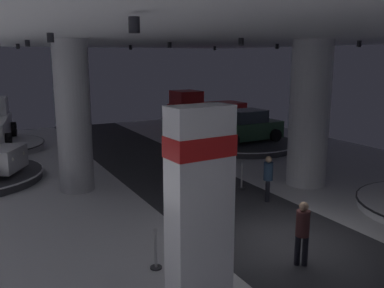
# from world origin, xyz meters

# --- Properties ---
(ground) EXTENTS (24.00, 44.00, 0.06)m
(ground) POSITION_xyz_m (0.00, 0.00, -0.02)
(ground) COLOR silver
(ceiling_with_spotlights) EXTENTS (24.00, 44.00, 0.39)m
(ceiling_with_spotlights) POSITION_xyz_m (-0.00, 0.00, 5.55)
(ceiling_with_spotlights) COLOR silver
(column_left) EXTENTS (1.24, 1.24, 5.50)m
(column_left) POSITION_xyz_m (-3.96, 7.16, 2.75)
(column_left) COLOR #ADADB2
(column_left) RESTS_ON ground
(column_right) EXTENTS (1.50, 1.50, 5.50)m
(column_right) POSITION_xyz_m (4.10, 3.73, 2.75)
(column_right) COLOR silver
(column_right) RESTS_ON ground
(brand_sign_pylon) EXTENTS (1.31, 0.73, 4.11)m
(brand_sign_pylon) POSITION_xyz_m (-3.89, -2.15, 2.13)
(brand_sign_pylon) COLOR slate
(brand_sign_pylon) RESTS_ON ground
(display_platform_far_right) EXTENTS (5.78, 5.78, 0.33)m
(display_platform_far_right) POSITION_xyz_m (5.83, 10.47, 0.18)
(display_platform_far_right) COLOR #333338
(display_platform_far_right) RESTS_ON ground
(display_car_far_right) EXTENTS (4.31, 2.38, 1.71)m
(display_car_far_right) POSITION_xyz_m (5.86, 10.47, 1.10)
(display_car_far_right) COLOR #2D5638
(display_car_far_right) RESTS_ON display_platform_far_right
(display_platform_deep_right) EXTENTS (5.68, 5.68, 0.29)m
(display_platform_deep_right) POSITION_xyz_m (7.53, 17.36, 0.16)
(display_platform_deep_right) COLOR #333338
(display_platform_deep_right) RESTS_ON ground
(pickup_truck_deep_right) EXTENTS (5.32, 2.68, 2.30)m
(pickup_truck_deep_right) POSITION_xyz_m (7.21, 17.36, 1.22)
(pickup_truck_deep_right) COLOR red
(pickup_truck_deep_right) RESTS_ON display_platform_deep_right
(visitor_walking_near) EXTENTS (0.32, 0.32, 1.59)m
(visitor_walking_near) POSITION_xyz_m (1.53, 2.83, 0.91)
(visitor_walking_near) COLOR black
(visitor_walking_near) RESTS_ON ground
(visitor_walking_far) EXTENTS (0.32, 0.32, 1.59)m
(visitor_walking_far) POSITION_xyz_m (-0.59, -1.18, 0.91)
(visitor_walking_far) COLOR black
(visitor_walking_far) RESTS_ON ground
(stanchion_a) EXTENTS (0.28, 0.28, 1.01)m
(stanchion_a) POSITION_xyz_m (-3.70, 0.29, 0.37)
(stanchion_a) COLOR #333338
(stanchion_a) RESTS_ON ground
(stanchion_b) EXTENTS (0.28, 0.28, 1.01)m
(stanchion_b) POSITION_xyz_m (-0.30, 5.72, 0.37)
(stanchion_b) COLOR #333338
(stanchion_b) RESTS_ON ground
(stanchion_c) EXTENTS (0.28, 0.28, 1.01)m
(stanchion_c) POSITION_xyz_m (1.54, 4.39, 0.37)
(stanchion_c) COLOR #333338
(stanchion_c) RESTS_ON ground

